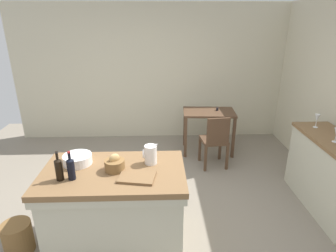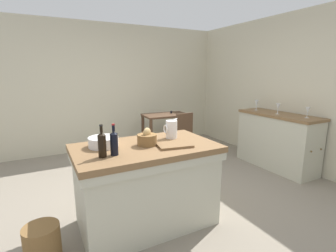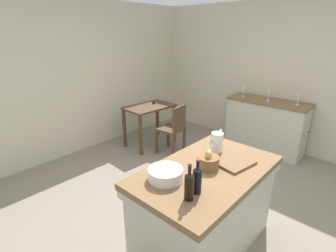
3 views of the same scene
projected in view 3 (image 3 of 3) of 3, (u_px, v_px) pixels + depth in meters
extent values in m
plane|color=gray|center=(192.00, 208.00, 3.16)|extent=(6.76, 6.76, 0.00)
cube|color=beige|center=(73.00, 79.00, 4.35)|extent=(5.32, 0.12, 2.60)
cube|color=beige|center=(283.00, 78.00, 4.51)|extent=(0.12, 5.20, 2.60)
cube|color=brown|center=(207.00, 171.00, 2.35)|extent=(1.45, 0.87, 0.06)
cube|color=#BCBAA3|center=(207.00, 178.00, 2.38)|extent=(1.43, 0.85, 0.08)
cube|color=#BCBAA3|center=(205.00, 210.00, 2.51)|extent=(1.37, 0.79, 0.82)
cube|color=brown|center=(268.00, 102.00, 4.46)|extent=(0.52, 1.37, 0.04)
cube|color=#BCBAA3|center=(265.00, 127.00, 4.62)|extent=(0.49, 1.34, 0.90)
sphere|color=brown|center=(304.00, 136.00, 4.09)|extent=(0.03, 0.03, 0.03)
sphere|color=brown|center=(308.00, 132.00, 4.25)|extent=(0.03, 0.03, 0.03)
cube|color=#513826|center=(149.00, 107.00, 4.72)|extent=(0.93, 0.61, 0.04)
cube|color=#513826|center=(141.00, 136.00, 4.42)|extent=(0.05, 0.05, 0.74)
cube|color=#513826|center=(174.00, 124.00, 4.96)|extent=(0.05, 0.05, 0.74)
cube|color=#513826|center=(124.00, 128.00, 4.75)|extent=(0.05, 0.05, 0.74)
cube|color=#513826|center=(157.00, 118.00, 5.29)|extent=(0.05, 0.05, 0.74)
cylinder|color=black|center=(154.00, 103.00, 4.84)|extent=(0.04, 0.04, 0.05)
cube|color=#513826|center=(171.00, 129.00, 4.50)|extent=(0.44, 0.44, 0.04)
cube|color=#513826|center=(179.00, 118.00, 4.32)|extent=(0.36, 0.07, 0.42)
cube|color=#513826|center=(168.00, 136.00, 4.81)|extent=(0.04, 0.04, 0.43)
cube|color=#513826|center=(157.00, 142.00, 4.54)|extent=(0.04, 0.04, 0.43)
cube|color=#513826|center=(184.00, 140.00, 4.62)|extent=(0.04, 0.04, 0.43)
cube|color=#513826|center=(173.00, 147.00, 4.34)|extent=(0.04, 0.04, 0.43)
cylinder|color=white|center=(217.00, 142.00, 2.66)|extent=(0.13, 0.13, 0.20)
cone|color=white|center=(221.00, 131.00, 2.66)|extent=(0.07, 0.04, 0.06)
torus|color=white|center=(213.00, 143.00, 2.60)|extent=(0.02, 0.10, 0.10)
cylinder|color=white|center=(166.00, 174.00, 2.16)|extent=(0.30, 0.30, 0.10)
cylinder|color=brown|center=(208.00, 162.00, 2.34)|extent=(0.20, 0.20, 0.11)
ellipsoid|color=tan|center=(209.00, 155.00, 2.31)|extent=(0.13, 0.11, 0.10)
cube|color=brown|center=(236.00, 163.00, 2.42)|extent=(0.38, 0.30, 0.02)
cylinder|color=black|center=(197.00, 182.00, 1.96)|extent=(0.07, 0.07, 0.20)
cone|color=black|center=(198.00, 169.00, 1.92)|extent=(0.07, 0.07, 0.02)
cylinder|color=black|center=(198.00, 164.00, 1.91)|extent=(0.03, 0.03, 0.07)
cylinder|color=maroon|center=(198.00, 160.00, 1.90)|extent=(0.03, 0.03, 0.01)
cylinder|color=black|center=(189.00, 188.00, 1.88)|extent=(0.07, 0.07, 0.20)
cone|color=black|center=(190.00, 175.00, 1.84)|extent=(0.07, 0.07, 0.02)
cylinder|color=black|center=(190.00, 169.00, 1.82)|extent=(0.03, 0.03, 0.07)
cylinder|color=black|center=(190.00, 165.00, 1.81)|extent=(0.03, 0.03, 0.01)
cylinder|color=white|center=(297.00, 104.00, 4.18)|extent=(0.06, 0.06, 0.00)
cylinder|color=white|center=(298.00, 102.00, 4.17)|extent=(0.01, 0.01, 0.07)
cone|color=white|center=(298.00, 98.00, 4.14)|extent=(0.07, 0.07, 0.10)
cylinder|color=white|center=(268.00, 101.00, 4.40)|extent=(0.06, 0.06, 0.00)
cylinder|color=white|center=(268.00, 99.00, 4.39)|extent=(0.01, 0.01, 0.07)
cone|color=white|center=(269.00, 94.00, 4.36)|extent=(0.07, 0.07, 0.10)
cylinder|color=white|center=(243.00, 96.00, 4.72)|extent=(0.06, 0.06, 0.00)
cylinder|color=white|center=(243.00, 94.00, 4.71)|extent=(0.01, 0.01, 0.07)
cone|color=white|center=(244.00, 89.00, 4.67)|extent=(0.07, 0.07, 0.11)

